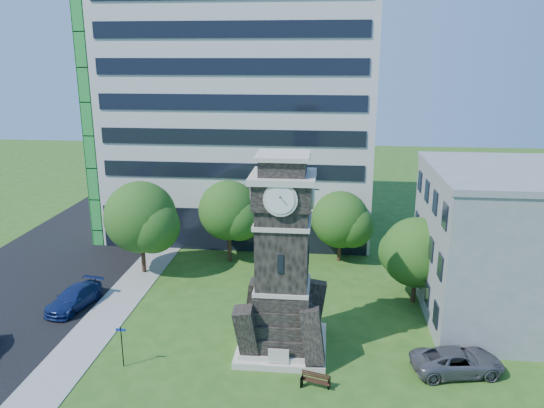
# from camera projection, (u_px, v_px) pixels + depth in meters

# --- Properties ---
(ground) EXTENTS (160.00, 160.00, 0.00)m
(ground) POSITION_uv_depth(u_px,v_px,m) (229.00, 363.00, 31.33)
(ground) COLOR #295518
(ground) RESTS_ON ground
(sidewalk) EXTENTS (3.00, 70.00, 0.06)m
(sidewalk) POSITION_uv_depth(u_px,v_px,m) (108.00, 315.00, 37.07)
(sidewalk) COLOR gray
(sidewalk) RESTS_ON ground
(clock_tower) EXTENTS (5.40, 5.40, 12.22)m
(clock_tower) POSITION_uv_depth(u_px,v_px,m) (283.00, 269.00, 31.51)
(clock_tower) COLOR beige
(clock_tower) RESTS_ON ground
(office_tall) EXTENTS (26.20, 15.11, 28.60)m
(office_tall) POSITION_uv_depth(u_px,v_px,m) (241.00, 90.00, 52.54)
(office_tall) COLOR silver
(office_tall) RESTS_ON ground
(office_low) EXTENTS (15.20, 12.20, 10.40)m
(office_low) POSITION_uv_depth(u_px,v_px,m) (542.00, 246.00, 35.57)
(office_low) COLOR gray
(office_low) RESTS_ON ground
(car_street_north) EXTENTS (2.99, 5.30, 1.45)m
(car_street_north) POSITION_uv_depth(u_px,v_px,m) (74.00, 298.00, 38.03)
(car_street_north) COLOR navy
(car_street_north) RESTS_ON ground
(car_east_lot) EXTENTS (5.57, 3.35, 1.45)m
(car_east_lot) POSITION_uv_depth(u_px,v_px,m) (457.00, 361.00, 30.17)
(car_east_lot) COLOR #545459
(car_east_lot) RESTS_ON ground
(park_bench) EXTENTS (1.59, 0.42, 0.82)m
(park_bench) POSITION_uv_depth(u_px,v_px,m) (315.00, 380.00, 28.94)
(park_bench) COLOR black
(park_bench) RESTS_ON ground
(street_sign) EXTENTS (0.60, 0.06, 2.52)m
(street_sign) POSITION_uv_depth(u_px,v_px,m) (122.00, 342.00, 30.54)
(street_sign) COLOR black
(street_sign) RESTS_ON ground
(tree_nw) EXTENTS (6.46, 5.87, 7.78)m
(tree_nw) POSITION_uv_depth(u_px,v_px,m) (142.00, 219.00, 43.11)
(tree_nw) COLOR #332114
(tree_nw) RESTS_ON ground
(tree_nc) EXTENTS (5.69, 5.18, 7.24)m
(tree_nc) POSITION_uv_depth(u_px,v_px,m) (229.00, 212.00, 45.66)
(tree_nc) COLOR #332114
(tree_nc) RESTS_ON ground
(tree_ne) EXTENTS (5.45, 4.95, 6.28)m
(tree_ne) POSITION_uv_depth(u_px,v_px,m) (341.00, 221.00, 45.94)
(tree_ne) COLOR #332114
(tree_ne) RESTS_ON ground
(tree_east) EXTENTS (5.56, 5.06, 6.43)m
(tree_east) POSITION_uv_depth(u_px,v_px,m) (417.00, 254.00, 38.03)
(tree_east) COLOR #332114
(tree_east) RESTS_ON ground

